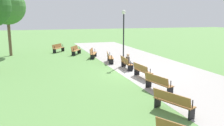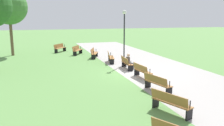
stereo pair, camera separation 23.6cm
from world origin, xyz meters
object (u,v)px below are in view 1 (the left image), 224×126
bench_2 (93,53)px  bench_7 (173,102)px  bench_3 (110,57)px  bench_6 (158,83)px  lamp_post (124,28)px  person_seated (129,61)px  tree_1 (7,7)px  bench_5 (142,71)px  bench_0 (58,48)px  bench_1 (76,50)px  bench_4 (126,63)px

bench_2 → bench_7: 13.54m
bench_3 → bench_6: 8.25m
lamp_post → person_seated: bearing=-6.6°
bench_6 → tree_1: 17.46m
bench_5 → bench_7: bearing=-17.1°
person_seated → lamp_post: 2.86m
bench_3 → bench_5: size_ratio=1.02×
bench_0 → bench_5: 13.53m
bench_3 → bench_7: size_ratio=1.01×
bench_3 → tree_1: size_ratio=0.28×
bench_1 → tree_1: 7.73m
bench_3 → bench_4: (2.74, 0.41, 0.00)m
bench_6 → lamp_post: bearing=161.1°
lamp_post → bench_6: bearing=-6.0°
bench_3 → tree_1: 11.38m
bench_7 → lamp_post: (-9.52, 1.54, 2.51)m
bench_2 → person_seated: size_ratio=1.49×
bench_2 → lamp_post: bearing=42.4°
bench_2 → bench_6: 10.93m
bench_6 → person_seated: bearing=161.3°
person_seated → bench_1: bearing=-158.3°
bench_6 → bench_4: bearing=162.8°
tree_1 → bench_0: bearing=101.1°
bench_6 → bench_2: bearing=171.4°
bench_1 → bench_7: same height
bench_5 → bench_4: bearing=175.7°
bench_0 → bench_6: 16.08m
bench_3 → tree_1: (-6.50, -8.29, 4.29)m
bench_2 → bench_5: bearing=30.1°
tree_1 → bench_6: bearing=29.3°
bench_4 → bench_0: bearing=-154.3°
bench_5 → person_seated: 2.51m
bench_0 → bench_6: (15.67, 3.57, 0.00)m
bench_5 → bench_1: bearing=-171.5°
bench_0 → lamp_post: lamp_post is taller
bench_3 → person_seated: 3.06m
tree_1 → bench_3: bearing=51.9°
bench_7 → bench_0: bearing=167.0°
bench_0 → bench_4: same height
bench_2 → bench_3: size_ratio=0.99×
bench_7 → person_seated: 8.00m
bench_6 → bench_7: bearing=-30.0°
bench_5 → bench_7: 5.52m
bench_6 → bench_0: bearing=179.9°
bench_1 → bench_3: size_ratio=0.97×
bench_1 → person_seated: bearing=47.5°
bench_0 → person_seated: (10.44, 4.10, 0.16)m
bench_2 → tree_1: tree_1 is taller
bench_0 → bench_6: bearing=51.6°
bench_5 → tree_1: size_ratio=0.27×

